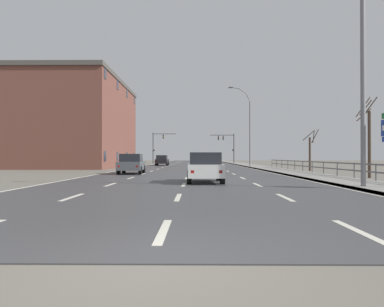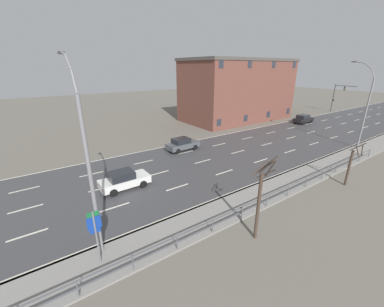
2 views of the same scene
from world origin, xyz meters
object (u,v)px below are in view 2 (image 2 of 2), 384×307
(street_lamp_midground, at_px, (365,108))
(car_far_left, at_px, (303,119))
(highway_sign, at_px, (96,232))
(street_lamp_foreground, at_px, (88,167))
(brick_building, at_px, (237,90))
(traffic_signal_left, at_px, (337,94))
(car_mid_centre, at_px, (182,144))
(car_far_right, at_px, (124,180))

(street_lamp_midground, bearing_deg, car_far_left, 147.53)
(street_lamp_midground, xyz_separation_m, highway_sign, (1.00, -32.17, -3.02))
(car_far_left, bearing_deg, highway_sign, -71.60)
(street_lamp_foreground, xyz_separation_m, car_far_left, (-11.93, 39.45, -4.30))
(street_lamp_midground, height_order, brick_building, brick_building)
(highway_sign, bearing_deg, street_lamp_foreground, 163.16)
(highway_sign, height_order, traffic_signal_left, traffic_signal_left)
(car_far_left, height_order, brick_building, brick_building)
(street_lamp_foreground, bearing_deg, brick_building, 124.19)
(street_lamp_midground, relative_size, highway_sign, 3.26)
(highway_sign, distance_m, car_mid_centre, 18.59)
(brick_building, bearing_deg, car_far_left, 36.52)
(car_far_right, distance_m, brick_building, 32.75)
(street_lamp_midground, height_order, traffic_signal_left, street_lamp_midground)
(highway_sign, xyz_separation_m, car_far_right, (-7.34, 3.97, -1.25))
(car_mid_centre, bearing_deg, highway_sign, -48.46)
(street_lamp_foreground, height_order, car_mid_centre, street_lamp_foreground)
(street_lamp_midground, height_order, car_far_left, street_lamp_midground)
(traffic_signal_left, xyz_separation_m, car_mid_centre, (2.66, -43.34, -3.17))
(car_mid_centre, height_order, car_far_right, same)
(highway_sign, bearing_deg, car_mid_centre, 133.85)
(street_lamp_foreground, distance_m, car_far_right, 8.51)
(car_far_right, bearing_deg, car_far_left, 97.87)
(car_mid_centre, height_order, brick_building, brick_building)
(traffic_signal_left, relative_size, car_mid_centre, 1.46)
(brick_building, bearing_deg, car_mid_centre, -62.38)
(street_lamp_foreground, bearing_deg, car_far_right, 149.98)
(traffic_signal_left, bearing_deg, car_far_left, -81.32)
(highway_sign, bearing_deg, brick_building, 125.13)
(car_far_left, xyz_separation_m, car_mid_centre, (0.07, -26.38, 0.00))
(highway_sign, xyz_separation_m, car_mid_centre, (-12.85, 13.37, -1.25))
(highway_sign, height_order, brick_building, brick_building)
(car_far_right, bearing_deg, highway_sign, -29.39)
(traffic_signal_left, relative_size, car_far_right, 1.48)
(traffic_signal_left, distance_m, brick_building, 25.42)
(car_mid_centre, distance_m, car_far_right, 10.90)
(street_lamp_midground, distance_m, highway_sign, 32.33)
(street_lamp_foreground, xyz_separation_m, car_far_right, (-6.36, 3.67, -4.30))
(street_lamp_midground, relative_size, car_far_right, 2.53)
(car_far_left, distance_m, brick_building, 13.22)
(car_mid_centre, xyz_separation_m, car_far_right, (5.50, -9.40, 0.00))
(street_lamp_foreground, height_order, traffic_signal_left, street_lamp_foreground)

